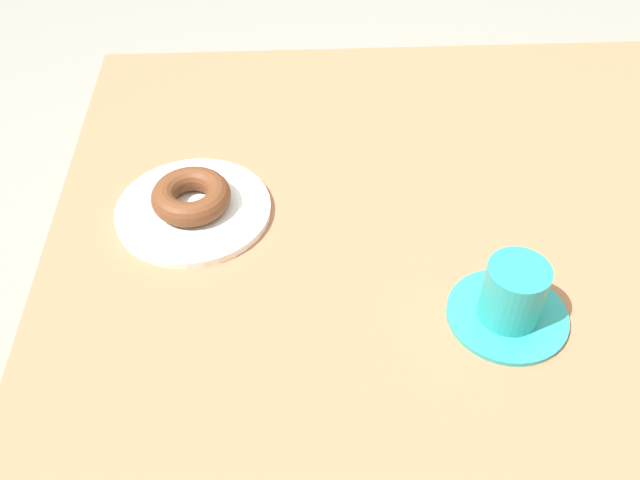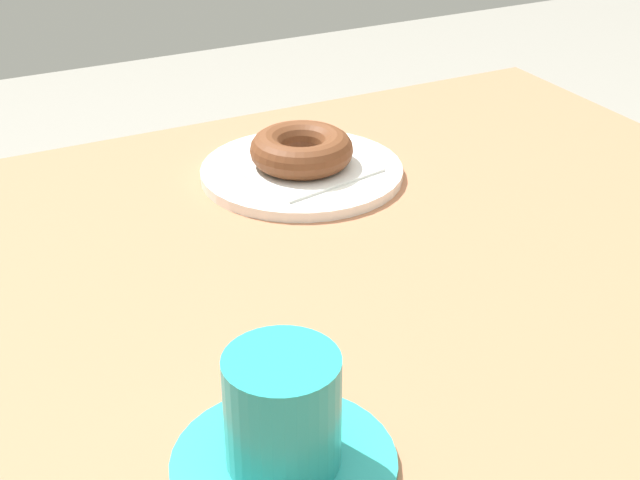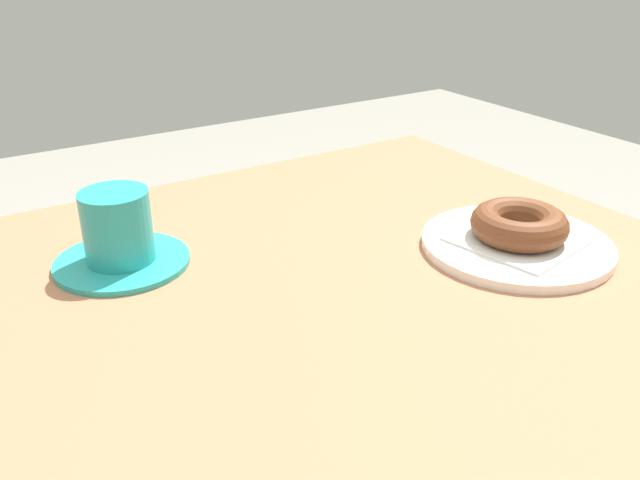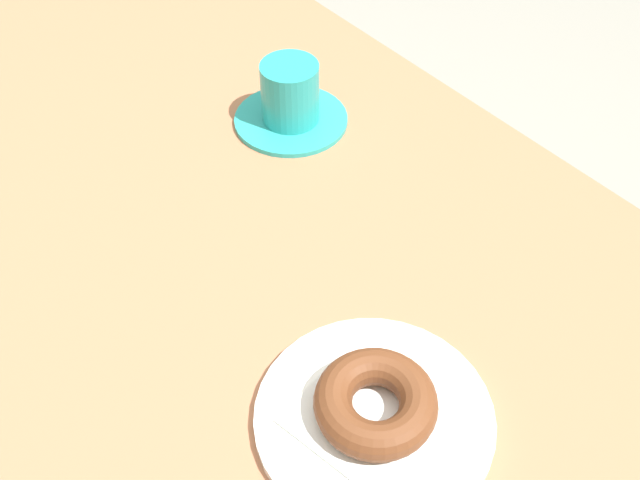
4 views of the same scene
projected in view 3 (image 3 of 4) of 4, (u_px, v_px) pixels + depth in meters
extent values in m
cube|color=#A76A49|center=(203.00, 388.00, 0.57)|extent=(1.13, 0.82, 0.06)
cylinder|color=#A96A43|center=(388.00, 363.00, 1.20)|extent=(0.06, 0.06, 0.65)
cylinder|color=white|center=(516.00, 245.00, 0.74)|extent=(0.21, 0.21, 0.01)
cube|color=white|center=(517.00, 239.00, 0.74)|extent=(0.14, 0.14, 0.00)
torus|color=brown|center=(519.00, 224.00, 0.73)|extent=(0.11, 0.11, 0.03)
cylinder|color=teal|center=(125.00, 261.00, 0.71)|extent=(0.14, 0.14, 0.01)
cylinder|color=teal|center=(120.00, 226.00, 0.70)|extent=(0.07, 0.07, 0.08)
cylinder|color=black|center=(116.00, 195.00, 0.68)|extent=(0.06, 0.06, 0.00)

